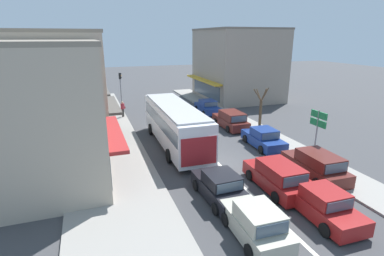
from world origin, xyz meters
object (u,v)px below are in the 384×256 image
object	(u,v)px
street_tree_right	(260,112)
sedan_behind_bus_near	(221,187)
parked_wagon_kerb_front	(316,165)
parked_sedan_kerb_rear	(207,107)
wagon_queue_gap_filler	(277,177)
parked_sedan_kerb_second	(263,139)
sedan_adjacent_lane_lead	(322,204)
traffic_light_downstreet	(120,85)
directional_road_sign	(318,124)
parked_wagon_kerb_third	(231,120)
city_bus	(175,123)
hatchback_behind_bus_mid	(256,224)
pedestrian_with_handbag_near	(123,108)

from	to	relation	value
street_tree_right	sedan_behind_bus_near	bearing A→B (deg)	-130.93
sedan_behind_bus_near	parked_wagon_kerb_front	world-z (taller)	parked_wagon_kerb_front
parked_sedan_kerb_rear	street_tree_right	bearing A→B (deg)	-79.44
wagon_queue_gap_filler	parked_wagon_kerb_front	size ratio (longest dim) A/B	0.99
parked_sedan_kerb_second	sedan_adjacent_lane_lead	bearing A→B (deg)	-105.62
sedan_behind_bus_near	traffic_light_downstreet	distance (m)	22.65
traffic_light_downstreet	directional_road_sign	bearing A→B (deg)	-62.67
parked_wagon_kerb_third	parked_sedan_kerb_second	bearing A→B (deg)	-88.91
city_bus	wagon_queue_gap_filler	bearing A→B (deg)	-68.19
hatchback_behind_bus_mid	street_tree_right	world-z (taller)	street_tree_right
directional_road_sign	pedestrian_with_handbag_near	bearing A→B (deg)	124.14
traffic_light_downstreet	parked_sedan_kerb_rear	bearing A→B (deg)	-30.33
city_bus	pedestrian_with_handbag_near	size ratio (longest dim) A/B	6.68
parked_sedan_kerb_second	street_tree_right	xyz separation A→B (m)	(1.52, 3.05, 1.24)
parked_wagon_kerb_front	directional_road_sign	size ratio (longest dim) A/B	1.27
city_bus	directional_road_sign	bearing A→B (deg)	-37.42
parked_sedan_kerb_second	pedestrian_with_handbag_near	size ratio (longest dim) A/B	2.62
hatchback_behind_bus_mid	parked_sedan_kerb_second	xyz separation A→B (m)	(6.27, 9.40, -0.05)
directional_road_sign	parked_wagon_kerb_front	bearing A→B (deg)	-128.25
sedan_behind_bus_near	pedestrian_with_handbag_near	xyz separation A→B (m)	(-2.80, 18.18, 0.40)
wagon_queue_gap_filler	pedestrian_with_handbag_near	size ratio (longest dim) A/B	2.78
sedan_adjacent_lane_lead	directional_road_sign	bearing A→B (deg)	52.38
sedan_adjacent_lane_lead	directional_road_sign	size ratio (longest dim) A/B	1.18
parked_wagon_kerb_front	pedestrian_with_handbag_near	bearing A→B (deg)	117.64
sedan_behind_bus_near	pedestrian_with_handbag_near	world-z (taller)	pedestrian_with_handbag_near
city_bus	hatchback_behind_bus_mid	bearing A→B (deg)	-89.75
sedan_behind_bus_near	parked_sedan_kerb_second	distance (m)	8.71
traffic_light_downstreet	street_tree_right	world-z (taller)	traffic_light_downstreet
wagon_queue_gap_filler	hatchback_behind_bus_mid	xyz separation A→B (m)	(-3.34, -3.34, -0.04)
city_bus	sedan_adjacent_lane_lead	xyz separation A→B (m)	(3.79, -11.48, -1.22)
sedan_behind_bus_near	parked_wagon_kerb_third	bearing A→B (deg)	61.27
hatchback_behind_bus_mid	wagon_queue_gap_filler	bearing A→B (deg)	44.98
sedan_behind_bus_near	parked_wagon_kerb_front	bearing A→B (deg)	4.16
wagon_queue_gap_filler	parked_sedan_kerb_rear	bearing A→B (deg)	80.48
sedan_behind_bus_near	parked_sedan_kerb_rear	xyz separation A→B (m)	(6.30, 17.30, 0.00)
city_bus	parked_sedan_kerb_rear	bearing A→B (deg)	54.63
parked_sedan_kerb_second	traffic_light_downstreet	xyz separation A→B (m)	(-8.75, 16.42, 2.19)
parked_sedan_kerb_rear	directional_road_sign	world-z (taller)	directional_road_sign
parked_sedan_kerb_second	directional_road_sign	bearing A→B (deg)	-66.04
hatchback_behind_bus_mid	parked_wagon_kerb_front	size ratio (longest dim) A/B	0.82
parked_wagon_kerb_third	traffic_light_downstreet	distance (m)	14.20
parked_sedan_kerb_rear	directional_road_sign	bearing A→B (deg)	-83.72
sedan_behind_bus_near	directional_road_sign	distance (m)	8.53
sedan_behind_bus_near	pedestrian_with_handbag_near	distance (m)	18.40
city_bus	wagon_queue_gap_filler	xyz separation A→B (m)	(3.39, -8.48, -1.14)
city_bus	hatchback_behind_bus_mid	world-z (taller)	city_bus
parked_wagon_kerb_front	parked_sedan_kerb_second	size ratio (longest dim) A/B	1.07
directional_road_sign	traffic_light_downstreet	bearing A→B (deg)	117.33
city_bus	sedan_adjacent_lane_lead	distance (m)	12.15
hatchback_behind_bus_mid	street_tree_right	distance (m)	14.73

